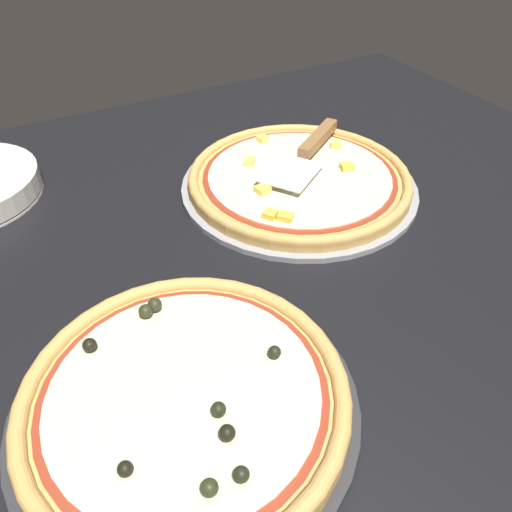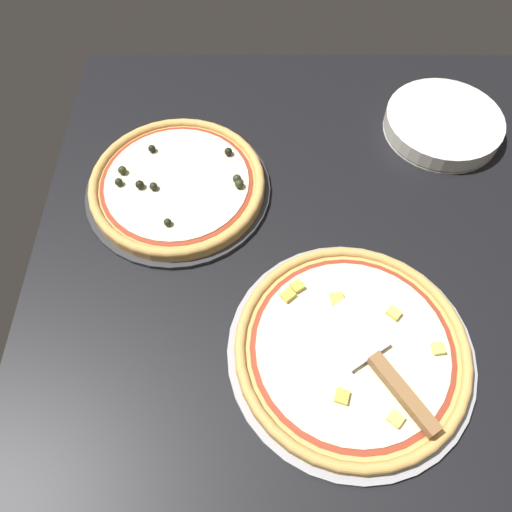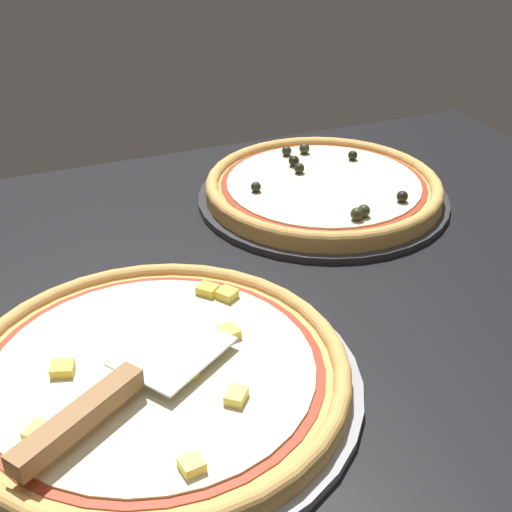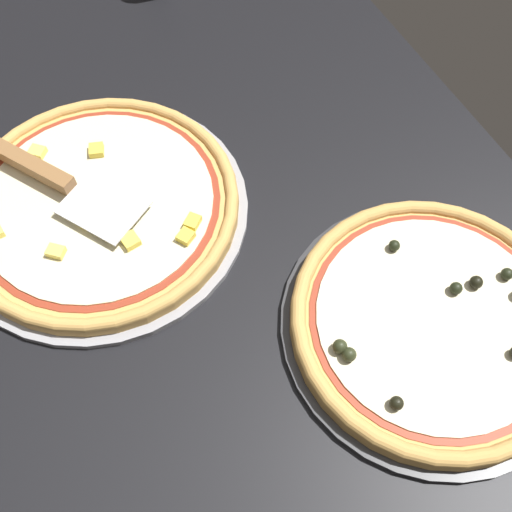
% 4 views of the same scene
% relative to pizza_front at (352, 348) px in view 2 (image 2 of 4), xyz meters
% --- Properties ---
extents(ground_plane, '(1.41, 1.11, 0.04)m').
position_rel_pizza_front_xyz_m(ground_plane, '(0.09, 0.04, -0.04)').
color(ground_plane, black).
extents(pizza_pan_front, '(0.42, 0.42, 0.01)m').
position_rel_pizza_front_xyz_m(pizza_pan_front, '(-0.00, 0.00, -0.02)').
color(pizza_pan_front, '#939399').
rests_on(pizza_pan_front, ground_plane).
extents(pizza_front, '(0.40, 0.40, 0.03)m').
position_rel_pizza_front_xyz_m(pizza_front, '(0.00, 0.00, 0.00)').
color(pizza_front, tan).
rests_on(pizza_front, pizza_pan_front).
extents(pizza_pan_back, '(0.38, 0.38, 0.01)m').
position_rel_pizza_front_xyz_m(pizza_pan_back, '(0.35, 0.32, -0.02)').
color(pizza_pan_back, '#2D2D30').
rests_on(pizza_pan_back, ground_plane).
extents(pizza_back, '(0.36, 0.36, 0.04)m').
position_rel_pizza_front_xyz_m(pizza_back, '(0.35, 0.32, 0.00)').
color(pizza_back, tan).
rests_on(pizza_back, pizza_pan_back).
extents(serving_spatula, '(0.24, 0.18, 0.02)m').
position_rel_pizza_front_xyz_m(serving_spatula, '(-0.06, -0.05, 0.02)').
color(serving_spatula, silver).
rests_on(serving_spatula, pizza_front).
extents(plate_stack, '(0.26, 0.26, 0.04)m').
position_rel_pizza_front_xyz_m(plate_stack, '(0.53, -0.26, -0.00)').
color(plate_stack, silver).
rests_on(plate_stack, ground_plane).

